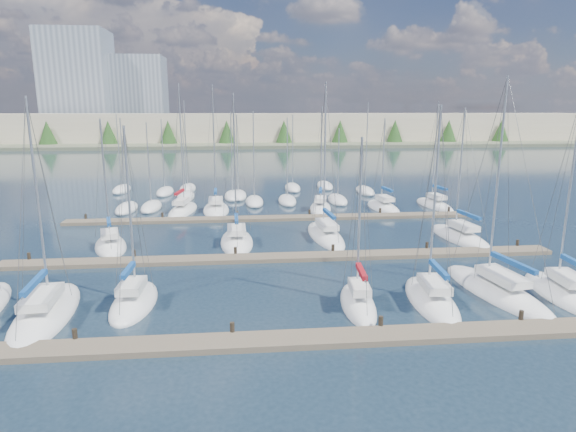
{
  "coord_description": "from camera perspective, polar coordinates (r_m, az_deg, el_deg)",
  "views": [
    {
      "loc": [
        -3.28,
        -20.64,
        11.86
      ],
      "look_at": [
        0.0,
        14.0,
        4.0
      ],
      "focal_mm": 30.0,
      "sensor_mm": 36.0,
      "label": 1
    }
  ],
  "objects": [
    {
      "name": "dock_near",
      "position": [
        25.71,
        2.6,
        -14.38
      ],
      "size": [
        44.0,
        1.93,
        1.1
      ],
      "color": "#6B5E4C",
      "rests_on": "ground"
    },
    {
      "name": "sailboat_f",
      "position": [
        34.54,
        23.41,
        -8.14
      ],
      "size": [
        4.38,
        10.68,
        14.53
      ],
      "rotation": [
        0.0,
        0.0,
        0.15
      ],
      "color": "white",
      "rests_on": "ground"
    },
    {
      "name": "sailboat_o",
      "position": [
        57.06,
        -8.51,
        0.79
      ],
      "size": [
        3.31,
        8.27,
        15.17
      ],
      "rotation": [
        0.0,
        0.0,
        0.04
      ],
      "color": "white",
      "rests_on": "ground"
    },
    {
      "name": "sailboat_d",
      "position": [
        30.11,
        8.3,
        -10.21
      ],
      "size": [
        2.51,
        6.58,
        10.96
      ],
      "rotation": [
        0.0,
        0.0,
        -0.08
      ],
      "color": "white",
      "rests_on": "ground"
    },
    {
      "name": "sailboat_q",
      "position": [
        58.81,
        11.22,
        1.02
      ],
      "size": [
        3.43,
        7.98,
        11.4
      ],
      "rotation": [
        0.0,
        0.0,
        0.09
      ],
      "color": "white",
      "rests_on": "ground"
    },
    {
      "name": "sailboat_n",
      "position": [
        57.28,
        -12.34,
        0.68
      ],
      "size": [
        3.78,
        8.79,
        15.24
      ],
      "rotation": [
        0.0,
        0.0,
        -0.15
      ],
      "color": "white",
      "rests_on": "ground"
    },
    {
      "name": "ground",
      "position": [
        81.57,
        -3.06,
        4.35
      ],
      "size": [
        400.0,
        400.0,
        0.0
      ],
      "primitive_type": "plane",
      "color": "#1F303F",
      "rests_on": "ground"
    },
    {
      "name": "sailboat_b",
      "position": [
        31.82,
        -26.75,
        -10.26
      ],
      "size": [
        3.83,
        9.95,
        13.23
      ],
      "rotation": [
        0.0,
        0.0,
        0.08
      ],
      "color": "white",
      "rests_on": "ground"
    },
    {
      "name": "sailboat_c",
      "position": [
        31.49,
        -17.77,
        -9.68
      ],
      "size": [
        2.67,
        6.82,
        11.6
      ],
      "rotation": [
        0.0,
        0.0,
        -0.02
      ],
      "color": "white",
      "rests_on": "ground"
    },
    {
      "name": "sailboat_j",
      "position": [
        43.29,
        -6.09,
        -3.0
      ],
      "size": [
        3.1,
        8.31,
        13.82
      ],
      "rotation": [
        0.0,
        0.0,
        0.03
      ],
      "color": "white",
      "rests_on": "ground"
    },
    {
      "name": "sailboat_m",
      "position": [
        47.23,
        19.66,
        -2.36
      ],
      "size": [
        3.81,
        9.37,
        12.62
      ],
      "rotation": [
        0.0,
        0.0,
        0.11
      ],
      "color": "white",
      "rests_on": "ground"
    },
    {
      "name": "sailboat_e",
      "position": [
        31.64,
        16.61,
        -9.48
      ],
      "size": [
        3.24,
        8.17,
        12.78
      ],
      "rotation": [
        0.0,
        0.0,
        -0.09
      ],
      "color": "white",
      "rests_on": "ground"
    },
    {
      "name": "distant_boats",
      "position": [
        65.44,
        -6.26,
        2.47
      ],
      "size": [
        36.93,
        20.75,
        13.3
      ],
      "color": "#9EA0A5",
      "rests_on": "ground"
    },
    {
      "name": "sailboat_p",
      "position": [
        57.24,
        3.86,
        0.93
      ],
      "size": [
        3.74,
        7.76,
        12.77
      ],
      "rotation": [
        0.0,
        0.0,
        -0.18
      ],
      "color": "white",
      "rests_on": "ground"
    },
    {
      "name": "sailboat_r",
      "position": [
        61.62,
        16.96,
        1.25
      ],
      "size": [
        3.29,
        8.34,
        13.36
      ],
      "rotation": [
        0.0,
        0.0,
        0.12
      ],
      "color": "white",
      "rests_on": "ground"
    },
    {
      "name": "sailboat_g",
      "position": [
        36.04,
        29.78,
        -7.93
      ],
      "size": [
        3.43,
        8.24,
        13.47
      ],
      "rotation": [
        0.0,
        0.0,
        -0.08
      ],
      "color": "white",
      "rests_on": "ground"
    },
    {
      "name": "dock_mid",
      "position": [
        38.61,
        -0.28,
        -4.92
      ],
      "size": [
        44.0,
        1.93,
        1.1
      ],
      "color": "#6B5E4C",
      "rests_on": "ground"
    },
    {
      "name": "dock_far",
      "position": [
        52.09,
        -1.66,
        -0.26
      ],
      "size": [
        44.0,
        1.93,
        1.1
      ],
      "color": "#6B5E4C",
      "rests_on": "ground"
    },
    {
      "name": "sailboat_k",
      "position": [
        45.19,
        4.46,
        -2.28
      ],
      "size": [
        3.32,
        10.09,
        14.87
      ],
      "rotation": [
        0.0,
        0.0,
        0.06
      ],
      "color": "white",
      "rests_on": "ground"
    },
    {
      "name": "shoreline",
      "position": [
        170.76,
        -8.94,
        11.09
      ],
      "size": [
        400.0,
        60.0,
        38.0
      ],
      "color": "#666B51",
      "rests_on": "ground"
    },
    {
      "name": "sailboat_h",
      "position": [
        44.39,
        -20.28,
        -3.34
      ],
      "size": [
        4.4,
        7.27,
        11.72
      ],
      "rotation": [
        0.0,
        0.0,
        0.28
      ],
      "color": "white",
      "rests_on": "ground"
    }
  ]
}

